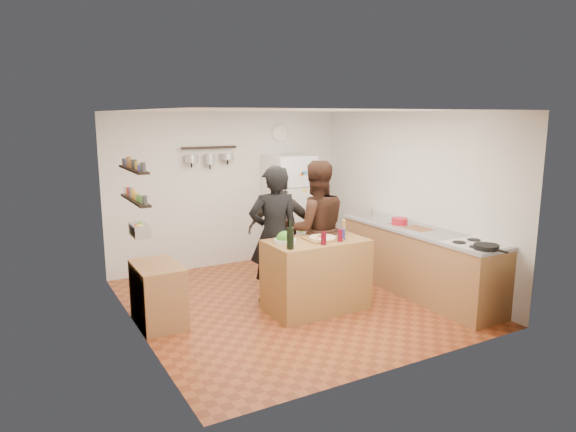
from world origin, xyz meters
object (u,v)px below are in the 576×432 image
person_center (316,229)px  person_left (274,235)px  person_back (281,230)px  side_table (158,294)px  salad_bowl (285,241)px  wine_bottle (290,238)px  wall_clock (280,133)px  prep_island (316,275)px  fridge (289,209)px  counter_run (418,262)px  skillet (486,247)px  pepper_mill (344,229)px  red_bowl (400,221)px  salt_canister (342,234)px

person_center → person_left: bearing=12.3°
person_left → person_back: 0.77m
person_center → side_table: 2.23m
person_back → salad_bowl: bearing=89.9°
salad_bowl → person_left: person_left is taller
wine_bottle → wall_clock: size_ratio=0.85×
prep_island → person_back: person_back is taller
person_left → person_back: (0.44, 0.62, -0.10)m
wine_bottle → person_left: bearing=77.2°
fridge → counter_run: bearing=-71.9°
skillet → fridge: 3.56m
fridge → wine_bottle: bearing=-119.1°
pepper_mill → wine_bottle: bearing=-164.1°
pepper_mill → wall_clock: size_ratio=0.57×
wine_bottle → person_back: 1.48m
salad_bowl → wall_clock: wall_clock is taller
skillet → prep_island: bearing=136.6°
fridge → person_back: bearing=-125.0°
skillet → wall_clock: wall_clock is taller
salad_bowl → person_back: size_ratio=0.17×
prep_island → red_bowl: size_ratio=5.56×
prep_island → person_back: bearing=84.8°
wine_bottle → person_back: (0.60, 1.34, -0.22)m
red_bowl → side_table: size_ratio=0.28×
skillet → fridge: size_ratio=0.16×
wine_bottle → pepper_mill: wine_bottle is taller
salad_bowl → wine_bottle: (-0.08, -0.27, 0.10)m
pepper_mill → fridge: (0.36, 2.07, -0.10)m
salad_bowl → skillet: size_ratio=0.95×
person_center → counter_run: 1.51m
prep_island → side_table: 1.95m
person_left → fridge: bearing=-110.9°
prep_island → pepper_mill: (0.45, 0.05, 0.54)m
skillet → salad_bowl: bearing=142.8°
wine_bottle → red_bowl: size_ratio=1.14×
wine_bottle → side_table: (-1.38, 0.73, -0.67)m
fridge → prep_island: bearing=-110.8°
wall_clock → counter_run: bearing=-74.1°
pepper_mill → side_table: size_ratio=0.21×
person_back → counter_run: bearing=164.3°
prep_island → counter_run: prep_island is taller
salad_bowl → wall_clock: size_ratio=0.90×
wine_bottle → fridge: 2.68m
person_center → pepper_mill: bearing=132.4°
person_back → red_bowl: size_ratio=7.25×
wall_clock → salad_bowl: bearing=-117.0°
wine_bottle → red_bowl: 2.04m
red_bowl → wall_clock: size_ratio=0.75×
person_center → person_back: (-0.16, 0.67, -0.12)m
salad_bowl → salt_canister: size_ratio=2.04×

